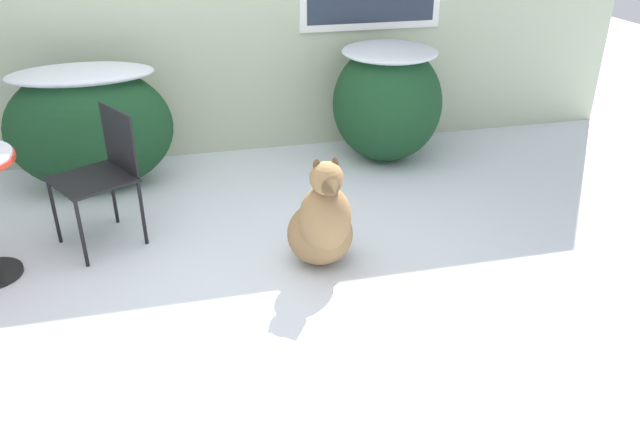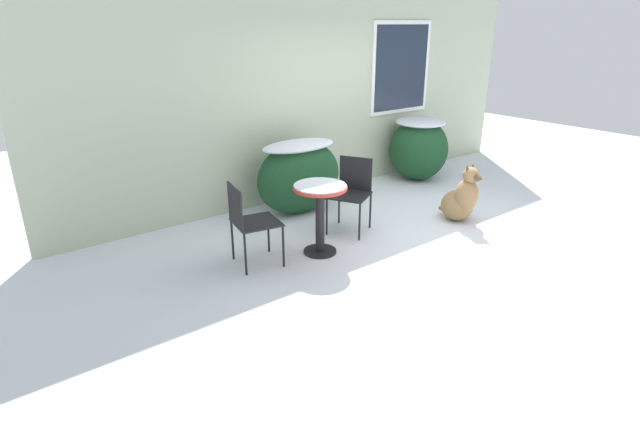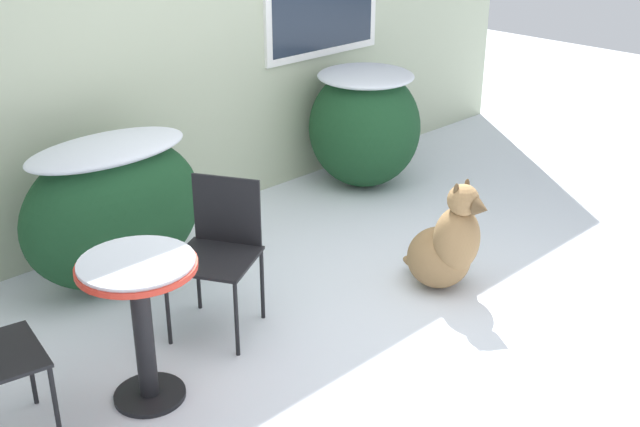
% 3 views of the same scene
% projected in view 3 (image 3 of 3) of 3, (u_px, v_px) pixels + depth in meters
% --- Properties ---
extents(ground_plane, '(16.00, 16.00, 0.00)m').
position_uv_depth(ground_plane, '(391.00, 327.00, 4.76)').
color(ground_plane, silver).
extents(shrub_left, '(1.24, 0.66, 0.98)m').
position_uv_depth(shrub_left, '(114.00, 208.00, 5.07)').
color(shrub_left, '#194223').
rests_on(shrub_left, ground_plane).
extents(shrub_middle, '(0.93, 0.93, 1.00)m').
position_uv_depth(shrub_middle, '(365.00, 124.00, 6.65)').
color(shrub_middle, '#194223').
rests_on(shrub_middle, ground_plane).
extents(patio_table, '(0.59, 0.59, 0.79)m').
position_uv_depth(patio_table, '(140.00, 301.00, 3.92)').
color(patio_table, black).
rests_on(patio_table, ground_plane).
extents(patio_chair_near_table, '(0.61, 0.61, 0.89)m').
position_uv_depth(patio_chair_near_table, '(219.00, 247.00, 4.59)').
color(patio_chair_near_table, black).
rests_on(patio_chair_near_table, ground_plane).
extents(dog, '(0.42, 0.62, 0.76)m').
position_uv_depth(dog, '(446.00, 247.00, 5.09)').
color(dog, '#937047').
rests_on(dog, ground_plane).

